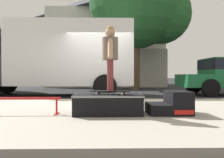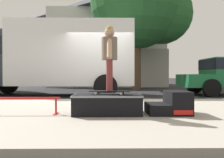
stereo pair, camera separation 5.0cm
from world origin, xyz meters
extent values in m
plane|color=black|center=(0.00, 0.00, 0.00)|extent=(140.00, 140.00, 0.00)
cube|color=#A8A093|center=(0.00, -3.00, 0.06)|extent=(50.00, 5.00, 0.12)
cube|color=black|center=(0.30, -3.36, 0.31)|extent=(1.27, 0.78, 0.37)
cube|color=gray|center=(0.30, -3.36, 0.48)|extent=(1.29, 0.80, 0.03)
cube|color=black|center=(1.26, -3.36, 0.22)|extent=(0.39, 0.73, 0.20)
cube|color=black|center=(1.65, -3.36, 0.34)|extent=(0.39, 0.73, 0.44)
cube|color=red|center=(1.65, -3.73, 0.20)|extent=(0.35, 0.01, 0.08)
cylinder|color=red|center=(-1.28, -3.39, 0.42)|extent=(1.36, 0.04, 0.04)
cylinder|color=red|center=(-0.68, -3.39, 0.27)|extent=(0.04, 0.04, 0.30)
cube|color=red|center=(-0.68, -3.39, 0.13)|extent=(0.06, 0.28, 0.01)
cube|color=black|center=(0.34, -3.33, 0.55)|extent=(0.81, 0.40, 0.02)
cylinder|color=silver|center=(0.61, -3.31, 0.52)|extent=(0.06, 0.04, 0.05)
cylinder|color=silver|center=(0.56, -3.48, 0.52)|extent=(0.06, 0.04, 0.05)
cylinder|color=silver|center=(0.12, -3.18, 0.52)|extent=(0.06, 0.04, 0.05)
cylinder|color=silver|center=(0.08, -3.35, 0.52)|extent=(0.06, 0.04, 0.05)
cylinder|color=brown|center=(0.34, -3.26, 0.86)|extent=(0.12, 0.12, 0.60)
cylinder|color=brown|center=(0.34, -3.41, 0.86)|extent=(0.12, 0.12, 0.60)
cylinder|color=#726051|center=(0.34, -3.33, 1.37)|extent=(0.30, 0.30, 0.43)
cylinder|color=tan|center=(0.34, -3.14, 1.36)|extent=(0.10, 0.26, 0.41)
cylinder|color=tan|center=(0.34, -3.52, 1.36)|extent=(0.10, 0.26, 0.41)
sphere|color=tan|center=(0.34, -3.33, 1.68)|extent=(0.19, 0.19, 0.19)
sphere|color=tan|center=(0.34, -3.33, 1.74)|extent=(0.16, 0.16, 0.16)
cube|color=white|center=(-1.20, 2.20, 1.75)|extent=(5.00, 2.35, 2.60)
cylinder|color=black|center=(-4.49, 3.38, 0.45)|extent=(0.90, 0.28, 0.90)
cylinder|color=black|center=(0.20, 1.02, 0.45)|extent=(0.90, 0.28, 0.90)
cylinder|color=black|center=(0.20, 3.38, 0.45)|extent=(0.90, 0.28, 0.90)
cube|color=#196638|center=(4.08, 2.36, 0.64)|extent=(1.10, 1.85, 0.55)
cylinder|color=black|center=(4.44, 1.43, 0.36)|extent=(0.72, 0.24, 0.72)
cylinder|color=black|center=(4.44, 3.28, 0.36)|extent=(0.72, 0.24, 0.72)
cylinder|color=brown|center=(2.03, 6.61, 1.76)|extent=(0.56, 0.56, 3.53)
sphere|color=#235628|center=(2.03, 6.61, 5.39)|extent=(5.73, 5.73, 5.73)
sphere|color=#235628|center=(3.61, 6.61, 4.67)|extent=(3.72, 3.72, 3.72)
cube|color=silver|center=(0.17, 13.21, 3.00)|extent=(9.00, 7.50, 6.00)
cube|color=#B2ADA3|center=(0.17, 9.21, 1.40)|extent=(9.00, 0.50, 2.80)
pyramid|color=#38383F|center=(0.17, 13.21, 7.20)|extent=(9.54, 7.95, 2.40)
camera|label=1|loc=(0.28, -7.83, 0.85)|focal=37.36mm
camera|label=2|loc=(0.33, -7.83, 0.85)|focal=37.36mm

